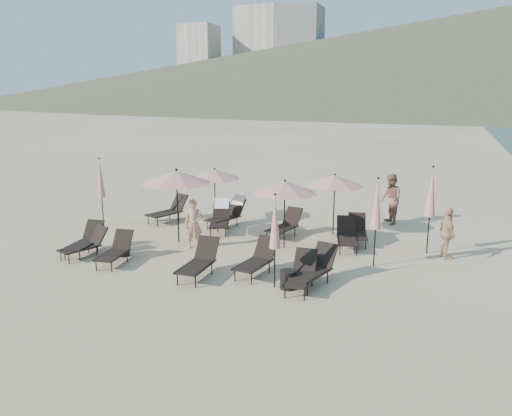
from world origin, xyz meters
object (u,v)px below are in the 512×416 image
at_px(lounger_5, 314,268).
at_px(side_table_0, 122,248).
at_px(side_table_1, 288,279).
at_px(umbrella_open_2, 215,174).
at_px(umbrella_open_3, 335,181).
at_px(lounger_10, 357,231).
at_px(umbrella_open_0, 177,177).
at_px(lounger_3, 257,259).
at_px(lounger_4, 301,273).
at_px(umbrella_closed_2, 101,179).
at_px(umbrella_closed_0, 275,223).
at_px(lounger_0, 85,244).
at_px(lounger_12, 85,240).
at_px(beachgoer_c, 447,233).
at_px(lounger_1, 115,250).
at_px(lounger_2, 199,261).
at_px(umbrella_closed_3, 377,205).
at_px(umbrella_open_1, 285,187).
at_px(lounger_11, 347,235).
at_px(lounger_6, 169,210).
at_px(lounger_7, 220,217).
at_px(lounger_9, 285,225).
at_px(beachgoer_b, 390,199).
at_px(umbrella_closed_1, 431,193).
at_px(lounger_8, 229,212).
at_px(beachgoer_a, 194,224).

relative_size(lounger_5, side_table_0, 3.70).
height_order(side_table_0, side_table_1, side_table_1).
bearing_deg(umbrella_open_2, umbrella_open_3, -1.25).
relative_size(lounger_10, umbrella_open_0, 0.66).
distance_m(lounger_3, umbrella_open_2, 6.13).
relative_size(lounger_3, side_table_1, 3.48).
height_order(lounger_4, umbrella_closed_2, umbrella_closed_2).
distance_m(umbrella_closed_0, side_table_0, 5.49).
bearing_deg(lounger_5, lounger_10, 99.64).
xyz_separation_m(lounger_0, lounger_3, (5.43, 0.46, 0.04)).
bearing_deg(umbrella_closed_2, lounger_12, -61.46).
distance_m(side_table_1, beachgoer_c, 5.50).
distance_m(lounger_1, lounger_2, 2.79).
bearing_deg(lounger_5, lounger_0, -162.28).
bearing_deg(umbrella_closed_3, side_table_1, -125.52).
distance_m(lounger_0, lounger_1, 1.26).
xyz_separation_m(umbrella_closed_2, beachgoer_c, (12.10, 0.56, -1.02)).
bearing_deg(lounger_10, beachgoer_c, -25.87).
xyz_separation_m(lounger_3, umbrella_closed_2, (-7.26, 2.75, 1.37)).
relative_size(lounger_4, umbrella_closed_2, 0.61).
xyz_separation_m(lounger_12, side_table_0, (1.21, 0.21, -0.19)).
distance_m(umbrella_open_1, umbrella_open_2, 4.16).
xyz_separation_m(lounger_2, lounger_4, (2.83, 0.15, -0.03)).
relative_size(lounger_11, side_table_0, 3.59).
relative_size(lounger_6, lounger_7, 1.02).
distance_m(lounger_11, umbrella_open_0, 5.85).
xyz_separation_m(umbrella_open_1, umbrella_open_2, (-3.52, 2.22, -0.10)).
relative_size(umbrella_open_0, umbrella_open_1, 1.11).
distance_m(lounger_7, lounger_12, 4.82).
distance_m(lounger_9, beachgoer_c, 5.29).
bearing_deg(lounger_12, beachgoer_b, 32.26).
bearing_deg(umbrella_open_2, umbrella_closed_3, -24.46).
bearing_deg(umbrella_closed_2, umbrella_closed_1, 4.49).
bearing_deg(lounger_11, lounger_8, 150.95).
xyz_separation_m(lounger_1, umbrella_open_3, (5.28, 5.33, 1.53)).
distance_m(lounger_5, umbrella_open_2, 7.32).
height_order(lounger_4, side_table_0, lounger_4).
bearing_deg(side_table_1, umbrella_open_1, 109.48).
relative_size(lounger_5, umbrella_closed_0, 0.72).
xyz_separation_m(umbrella_open_2, side_table_1, (4.67, -5.47, -1.65)).
distance_m(lounger_10, lounger_11, 0.77).
distance_m(lounger_3, lounger_11, 3.73).
relative_size(umbrella_closed_3, side_table_1, 5.40).
xyz_separation_m(lounger_8, umbrella_open_2, (-0.72, 0.33, 1.37)).
height_order(lounger_0, beachgoer_a, beachgoer_a).
xyz_separation_m(side_table_0, beachgoer_c, (9.29, 3.28, 0.55)).
height_order(lounger_9, umbrella_open_1, umbrella_open_1).
bearing_deg(lounger_0, lounger_3, 24.50).
xyz_separation_m(lounger_0, umbrella_closed_1, (9.73, 4.12, 1.53)).
relative_size(lounger_3, side_table_0, 3.51).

